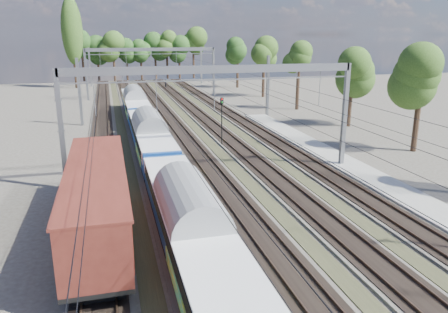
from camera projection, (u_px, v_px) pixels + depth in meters
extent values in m
cube|color=#47423A|center=(102.00, 141.00, 47.56)|extent=(3.00, 130.00, 0.15)
cube|color=black|center=(102.00, 140.00, 47.53)|extent=(2.50, 130.00, 0.06)
cube|color=#473326|center=(95.00, 140.00, 47.33)|extent=(0.08, 130.00, 0.14)
cube|color=#473326|center=(109.00, 139.00, 47.68)|extent=(0.08, 130.00, 0.14)
cube|color=#47423A|center=(144.00, 139.00, 48.67)|extent=(3.00, 130.00, 0.15)
cube|color=black|center=(144.00, 138.00, 48.64)|extent=(2.50, 130.00, 0.06)
cube|color=#473326|center=(137.00, 137.00, 48.44)|extent=(0.08, 130.00, 0.14)
cube|color=#473326|center=(150.00, 137.00, 48.80)|extent=(0.08, 130.00, 0.14)
cube|color=#47423A|center=(184.00, 136.00, 49.78)|extent=(3.00, 130.00, 0.15)
cube|color=black|center=(184.00, 135.00, 49.76)|extent=(2.50, 130.00, 0.06)
cube|color=#473326|center=(177.00, 135.00, 49.55)|extent=(0.08, 130.00, 0.14)
cube|color=#473326|center=(190.00, 134.00, 49.91)|extent=(0.08, 130.00, 0.14)
cube|color=#47423A|center=(222.00, 134.00, 50.89)|extent=(3.00, 130.00, 0.15)
cube|color=black|center=(222.00, 133.00, 50.87)|extent=(2.50, 130.00, 0.06)
cube|color=#473326|center=(216.00, 133.00, 50.66)|extent=(0.08, 130.00, 0.14)
cube|color=#473326|center=(228.00, 132.00, 51.02)|extent=(0.08, 130.00, 0.14)
cube|color=#47423A|center=(258.00, 132.00, 52.01)|extent=(3.00, 130.00, 0.15)
cube|color=black|center=(258.00, 131.00, 51.98)|extent=(2.50, 130.00, 0.06)
cube|color=#473326|center=(253.00, 131.00, 51.78)|extent=(0.08, 130.00, 0.14)
cube|color=#473326|center=(264.00, 130.00, 52.13)|extent=(0.08, 130.00, 0.14)
cube|color=#2D2B1D|center=(123.00, 140.00, 48.13)|extent=(1.10, 130.00, 0.05)
cube|color=#2D2B1D|center=(164.00, 138.00, 49.24)|extent=(1.10, 130.00, 0.05)
cube|color=#2D2B1D|center=(203.00, 136.00, 50.35)|extent=(1.10, 130.00, 0.05)
cube|color=#2D2B1D|center=(240.00, 133.00, 51.46)|extent=(1.10, 130.00, 0.05)
cube|color=gray|center=(422.00, 205.00, 29.46)|extent=(3.00, 70.00, 0.30)
cube|color=slate|center=(61.00, 131.00, 31.79)|extent=(0.35, 0.35, 9.00)
cube|color=slate|center=(344.00, 116.00, 37.47)|extent=(0.35, 0.35, 9.00)
cube|color=slate|center=(214.00, 69.00, 33.50)|extent=(23.00, 0.35, 0.60)
cube|color=slate|center=(86.00, 75.00, 76.46)|extent=(0.35, 0.35, 9.00)
cube|color=slate|center=(214.00, 72.00, 82.14)|extent=(0.35, 0.35, 9.00)
cube|color=slate|center=(151.00, 49.00, 78.17)|extent=(23.00, 0.35, 0.60)
cube|color=slate|center=(79.00, 92.00, 55.12)|extent=(0.35, 0.35, 8.50)
cube|color=slate|center=(90.00, 67.00, 97.00)|extent=(0.35, 0.35, 8.50)
cube|color=slate|center=(268.00, 86.00, 61.37)|extent=(0.35, 0.35, 8.50)
cube|color=slate|center=(201.00, 65.00, 103.25)|extent=(0.35, 0.35, 8.50)
cylinder|color=black|center=(98.00, 91.00, 46.09)|extent=(0.03, 130.00, 0.03)
cylinder|color=black|center=(97.00, 81.00, 45.80)|extent=(0.03, 130.00, 0.03)
cylinder|color=black|center=(141.00, 90.00, 47.21)|extent=(0.03, 130.00, 0.03)
cylinder|color=black|center=(141.00, 80.00, 46.91)|extent=(0.03, 130.00, 0.03)
cylinder|color=black|center=(182.00, 89.00, 48.32)|extent=(0.03, 130.00, 0.03)
cylinder|color=black|center=(182.00, 79.00, 48.02)|extent=(0.03, 130.00, 0.03)
cylinder|color=black|center=(222.00, 87.00, 49.43)|extent=(0.03, 130.00, 0.03)
cylinder|color=black|center=(222.00, 78.00, 49.13)|extent=(0.03, 130.00, 0.03)
cylinder|color=black|center=(259.00, 86.00, 50.54)|extent=(0.03, 130.00, 0.03)
cylinder|color=black|center=(259.00, 77.00, 50.25)|extent=(0.03, 130.00, 0.03)
cylinder|color=black|center=(83.00, 66.00, 108.24)|extent=(0.56, 0.56, 7.38)
sphere|color=#1E3613|center=(81.00, 42.00, 106.65)|extent=(4.95, 4.95, 4.95)
cylinder|color=black|center=(94.00, 68.00, 106.96)|extent=(0.56, 0.56, 6.82)
sphere|color=#1E3613|center=(92.00, 45.00, 105.49)|extent=(5.09, 5.09, 5.09)
cylinder|color=black|center=(112.00, 67.00, 108.60)|extent=(0.56, 0.56, 6.87)
sphere|color=#1E3613|center=(110.00, 44.00, 107.12)|extent=(4.70, 4.70, 4.70)
cylinder|color=black|center=(124.00, 67.00, 108.89)|extent=(0.56, 0.56, 7.12)
sphere|color=#1E3613|center=(123.00, 43.00, 107.36)|extent=(5.04, 5.04, 5.04)
cylinder|color=black|center=(137.00, 68.00, 112.47)|extent=(0.56, 0.56, 5.77)
sphere|color=#1E3613|center=(136.00, 50.00, 111.22)|extent=(4.87, 4.87, 4.87)
cylinder|color=black|center=(157.00, 69.00, 112.48)|extent=(0.56, 0.56, 5.64)
sphere|color=#1E3613|center=(156.00, 51.00, 111.26)|extent=(5.21, 5.21, 5.21)
cylinder|color=black|center=(170.00, 67.00, 113.18)|extent=(0.56, 0.56, 6.12)
sphere|color=#1E3613|center=(169.00, 48.00, 111.86)|extent=(5.05, 5.05, 5.05)
cylinder|color=black|center=(186.00, 66.00, 112.53)|extent=(0.56, 0.56, 6.64)
sphere|color=#1E3613|center=(186.00, 45.00, 111.10)|extent=(4.95, 4.95, 4.95)
cylinder|color=black|center=(198.00, 67.00, 113.26)|extent=(0.56, 0.56, 6.08)
sphere|color=#1E3613|center=(198.00, 48.00, 111.95)|extent=(5.38, 5.38, 5.38)
cylinder|color=black|center=(436.00, 124.00, 40.73)|extent=(0.56, 0.56, 6.39)
sphere|color=#1E3613|center=(443.00, 69.00, 39.35)|extent=(4.34, 4.34, 4.34)
cylinder|color=black|center=(348.00, 106.00, 53.65)|extent=(0.56, 0.56, 5.69)
sphere|color=#1E3613|center=(351.00, 68.00, 52.43)|extent=(4.55, 4.55, 4.55)
cylinder|color=black|center=(298.00, 91.00, 67.58)|extent=(0.56, 0.56, 5.68)
sphere|color=#1E3613|center=(299.00, 61.00, 66.35)|extent=(3.93, 3.93, 3.93)
cylinder|color=black|center=(264.00, 83.00, 81.84)|extent=(0.56, 0.56, 5.18)
sphere|color=#1E3613|center=(265.00, 60.00, 80.73)|extent=(3.78, 3.78, 3.78)
cylinder|color=black|center=(242.00, 76.00, 94.82)|extent=(0.56, 0.56, 5.33)
sphere|color=#1E3613|center=(242.00, 55.00, 93.67)|extent=(3.87, 3.87, 3.87)
cylinder|color=black|center=(74.00, 50.00, 93.39)|extent=(0.70, 0.70, 16.00)
ellipsoid|color=#294818|center=(72.00, 31.00, 92.31)|extent=(4.40, 4.40, 14.08)
cube|color=black|center=(171.00, 203.00, 28.81)|extent=(2.01, 3.01, 0.80)
cube|color=navy|center=(190.00, 225.00, 21.88)|extent=(2.81, 20.05, 1.91)
cube|color=silver|center=(190.00, 216.00, 21.74)|extent=(2.89, 19.25, 0.95)
cube|color=black|center=(218.00, 213.00, 22.10)|extent=(0.04, 17.05, 0.70)
cube|color=#FFEC0D|center=(210.00, 280.00, 17.90)|extent=(2.91, 5.62, 0.70)
cylinder|color=gray|center=(190.00, 208.00, 21.62)|extent=(2.85, 20.05, 2.85)
cube|color=black|center=(159.00, 173.00, 34.97)|extent=(2.01, 3.01, 0.80)
cube|color=black|center=(144.00, 136.00, 48.03)|extent=(2.01, 3.01, 0.80)
cube|color=navy|center=(150.00, 136.00, 41.10)|extent=(2.81, 20.05, 1.91)
cube|color=silver|center=(149.00, 131.00, 40.96)|extent=(2.89, 19.25, 0.95)
cube|color=black|center=(165.00, 130.00, 41.32)|extent=(0.04, 17.05, 0.70)
cube|color=#FFEC0D|center=(155.00, 153.00, 37.13)|extent=(2.91, 5.62, 0.70)
cylinder|color=gray|center=(149.00, 126.00, 40.84)|extent=(2.85, 20.05, 2.85)
cube|color=black|center=(140.00, 124.00, 54.19)|extent=(2.01, 3.01, 0.80)
cube|color=black|center=(133.00, 107.00, 67.26)|extent=(2.01, 3.01, 0.80)
cube|color=navy|center=(135.00, 104.00, 60.32)|extent=(2.81, 20.05, 1.91)
cube|color=silver|center=(135.00, 100.00, 60.18)|extent=(2.89, 19.25, 0.95)
cube|color=black|center=(146.00, 100.00, 60.54)|extent=(0.04, 17.05, 0.70)
cube|color=#FFEC0D|center=(138.00, 113.00, 56.35)|extent=(2.91, 5.62, 0.70)
cylinder|color=gray|center=(135.00, 97.00, 60.06)|extent=(2.85, 20.05, 2.85)
cube|color=black|center=(99.00, 278.00, 19.94)|extent=(2.23, 2.90, 0.78)
cube|color=black|center=(101.00, 195.00, 30.13)|extent=(2.23, 2.90, 0.78)
cube|color=black|center=(99.00, 220.00, 24.90)|extent=(3.02, 15.64, 0.22)
cube|color=#4A1A13|center=(97.00, 194.00, 24.48)|extent=(3.02, 15.64, 2.90)
cube|color=#4A1A13|center=(95.00, 169.00, 24.07)|extent=(3.24, 15.64, 0.13)
imported|color=black|center=(166.00, 84.00, 93.90)|extent=(0.53, 0.75, 1.96)
cylinder|color=black|center=(222.00, 125.00, 45.25)|extent=(0.12, 0.12, 4.44)
cube|color=black|center=(222.00, 101.00, 44.57)|extent=(0.32, 0.22, 0.62)
sphere|color=red|center=(222.00, 99.00, 44.41)|extent=(0.14, 0.14, 0.14)
sphere|color=#0C9919|center=(222.00, 102.00, 44.50)|extent=(0.14, 0.14, 0.14)
cylinder|color=black|center=(213.00, 83.00, 83.22)|extent=(0.13, 0.13, 4.68)
cube|color=black|center=(213.00, 69.00, 82.50)|extent=(0.34, 0.22, 0.65)
sphere|color=red|center=(213.00, 68.00, 82.34)|extent=(0.15, 0.15, 0.15)
sphere|color=#0C9919|center=(213.00, 70.00, 82.43)|extent=(0.15, 0.15, 0.15)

